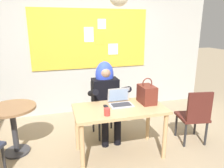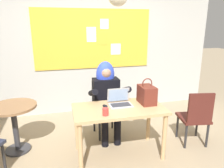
# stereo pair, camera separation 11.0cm
# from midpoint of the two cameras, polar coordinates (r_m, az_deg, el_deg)

# --- Properties ---
(ground_plane) EXTENTS (24.00, 24.00, 0.00)m
(ground_plane) POSITION_cam_midpoint_polar(r_m,az_deg,el_deg) (3.31, 0.34, -17.97)
(ground_plane) COLOR tan
(wall_back_bulletin) EXTENTS (5.31, 1.99, 2.70)m
(wall_back_bulletin) POSITION_cam_midpoint_polar(r_m,az_deg,el_deg) (4.50, -6.38, 9.59)
(wall_back_bulletin) COLOR #B2B2AD
(wall_back_bulletin) RESTS_ON ground
(desk_main) EXTENTS (1.28, 0.70, 0.73)m
(desk_main) POSITION_cam_midpoint_polar(r_m,az_deg,el_deg) (2.99, 1.03, -8.19)
(desk_main) COLOR tan
(desk_main) RESTS_ON ground
(chair_at_desk) EXTENTS (0.46, 0.46, 0.92)m
(chair_at_desk) POSITION_cam_midpoint_polar(r_m,az_deg,el_deg) (3.64, -3.06, -5.55)
(chair_at_desk) COLOR black
(chair_at_desk) RESTS_ON ground
(person_costumed) EXTENTS (0.60, 0.61, 1.27)m
(person_costumed) POSITION_cam_midpoint_polar(r_m,az_deg,el_deg) (3.44, -2.50, -2.69)
(person_costumed) COLOR black
(person_costumed) RESTS_ON ground
(laptop) EXTENTS (0.33, 0.27, 0.23)m
(laptop) POSITION_cam_midpoint_polar(r_m,az_deg,el_deg) (3.05, 1.19, -4.62)
(laptop) COLOR #B7B7BC
(laptop) RESTS_ON desk_main
(computer_mouse) EXTENTS (0.09, 0.12, 0.03)m
(computer_mouse) POSITION_cam_midpoint_polar(r_m,az_deg,el_deg) (2.96, -2.75, -5.99)
(computer_mouse) COLOR black
(computer_mouse) RESTS_ON desk_main
(handbag) EXTENTS (0.20, 0.30, 0.38)m
(handbag) POSITION_cam_midpoint_polar(r_m,az_deg,el_deg) (3.11, 8.36, -2.71)
(handbag) COLOR maroon
(handbag) RESTS_ON desk_main
(coffee_mug) EXTENTS (0.08, 0.08, 0.09)m
(coffee_mug) POSITION_cam_midpoint_polar(r_m,az_deg,el_deg) (2.69, -2.52, -7.52)
(coffee_mug) COLOR #B23833
(coffee_mug) RESTS_ON desk_main
(side_table_round) EXTENTS (0.67, 0.67, 0.73)m
(side_table_round) POSITION_cam_midpoint_polar(r_m,az_deg,el_deg) (3.39, -25.99, -8.66)
(side_table_round) COLOR #8E6642
(side_table_round) RESTS_ON ground
(chair_extra_corner) EXTENTS (0.49, 0.49, 0.89)m
(chair_extra_corner) POSITION_cam_midpoint_polar(r_m,az_deg,el_deg) (3.53, 20.60, -7.70)
(chair_extra_corner) COLOR #4C1E19
(chair_extra_corner) RESTS_ON ground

